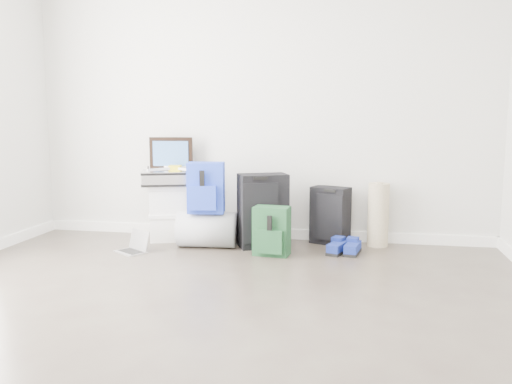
% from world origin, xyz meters
% --- Properties ---
extents(ground, '(5.00, 5.00, 0.00)m').
position_xyz_m(ground, '(0.00, 0.00, 0.00)').
color(ground, '#3A2F2A').
rests_on(ground, ground).
extents(room_envelope, '(4.52, 5.02, 2.71)m').
position_xyz_m(room_envelope, '(0.00, 0.02, 1.72)').
color(room_envelope, silver).
rests_on(room_envelope, ground).
extents(boxes_stack, '(0.46, 0.41, 0.54)m').
position_xyz_m(boxes_stack, '(-0.86, 2.25, 0.27)').
color(boxes_stack, silver).
rests_on(boxes_stack, ground).
extents(briefcase, '(0.58, 0.49, 0.14)m').
position_xyz_m(briefcase, '(-0.86, 2.25, 0.61)').
color(briefcase, '#B2B2B7').
rests_on(briefcase, boxes_stack).
extents(painting, '(0.42, 0.07, 0.32)m').
position_xyz_m(painting, '(-0.86, 2.34, 0.84)').
color(painting, black).
rests_on(painting, briefcase).
extents(drone, '(0.50, 0.50, 0.05)m').
position_xyz_m(drone, '(-0.78, 2.23, 0.71)').
color(drone, yellow).
rests_on(drone, briefcase).
extents(duffel_bag, '(0.55, 0.36, 0.33)m').
position_xyz_m(duffel_bag, '(-0.41, 2.03, 0.16)').
color(duffel_bag, gray).
rests_on(duffel_bag, ground).
extents(blue_backpack, '(0.35, 0.28, 0.46)m').
position_xyz_m(blue_backpack, '(-0.41, 1.99, 0.55)').
color(blue_backpack, '#1C2DB6').
rests_on(blue_backpack, duffel_bag).
extents(large_suitcase, '(0.50, 0.43, 0.68)m').
position_xyz_m(large_suitcase, '(0.09, 2.12, 0.34)').
color(large_suitcase, black).
rests_on(large_suitcase, ground).
extents(green_backpack, '(0.32, 0.25, 0.43)m').
position_xyz_m(green_backpack, '(0.22, 1.84, 0.21)').
color(green_backpack, '#15391A').
rests_on(green_backpack, ground).
extents(carry_on, '(0.40, 0.34, 0.54)m').
position_xyz_m(carry_on, '(0.70, 2.36, 0.27)').
color(carry_on, black).
rests_on(carry_on, ground).
extents(shoes, '(0.31, 0.31, 0.10)m').
position_xyz_m(shoes, '(0.85, 2.01, 0.05)').
color(shoes, black).
rests_on(shoes, ground).
extents(rolled_rug, '(0.19, 0.19, 0.59)m').
position_xyz_m(rolled_rug, '(1.14, 2.36, 0.29)').
color(rolled_rug, gray).
rests_on(rolled_rug, ground).
extents(laptop, '(0.33, 0.31, 0.19)m').
position_xyz_m(laptop, '(-1.00, 1.73, 0.05)').
color(laptop, silver).
rests_on(laptop, ground).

